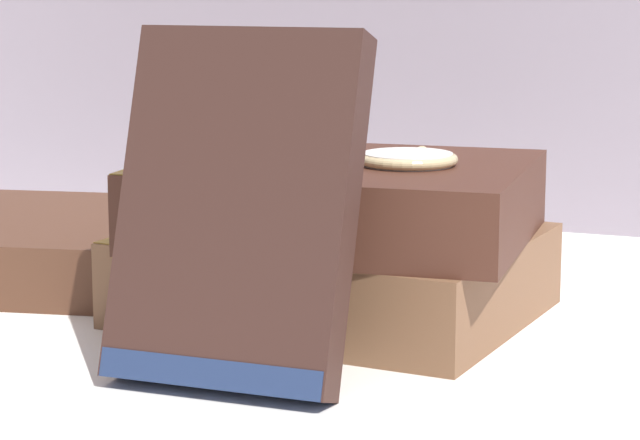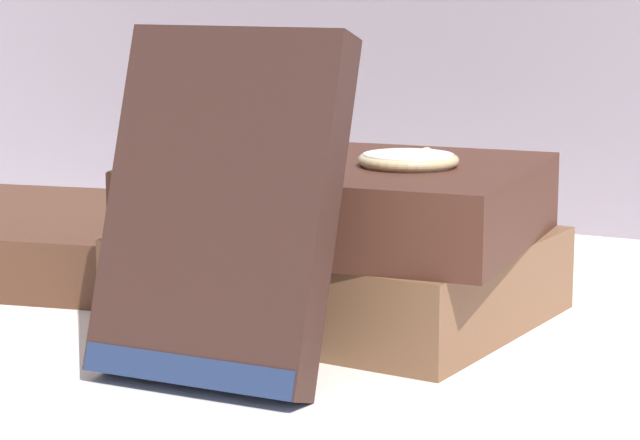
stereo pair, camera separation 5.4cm
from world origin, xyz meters
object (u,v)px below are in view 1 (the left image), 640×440
book_flat_bottom (327,273)px  reading_glasses (383,257)px  pocket_watch (408,159)px  book_leaning_front (236,221)px  book_flat_top (332,200)px

book_flat_bottom → reading_glasses: size_ratio=1.76×
book_flat_bottom → pocket_watch: (0.05, -0.01, 0.06)m
book_leaning_front → reading_glasses: size_ratio=1.30×
book_flat_top → book_flat_bottom: bearing=115.9°
book_flat_bottom → book_leaning_front: size_ratio=1.35×
book_flat_bottom → reading_glasses: (-0.01, 0.13, -0.02)m
pocket_watch → reading_glasses: size_ratio=0.45×
book_leaning_front → pocket_watch: book_leaning_front is taller
book_flat_top → pocket_watch: pocket_watch is taller
book_flat_bottom → pocket_watch: size_ratio=3.93×
book_flat_bottom → book_leaning_front: 0.13m
book_flat_top → reading_glasses: (-0.02, 0.14, -0.06)m
book_flat_top → reading_glasses: 0.16m
book_leaning_front → pocket_watch: 0.12m
book_leaning_front → book_flat_bottom: bearing=92.5°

